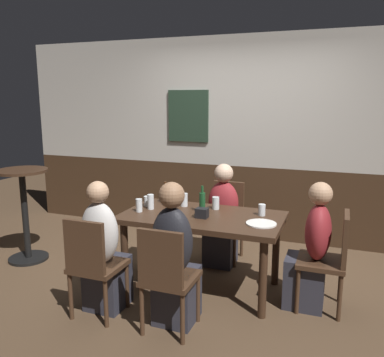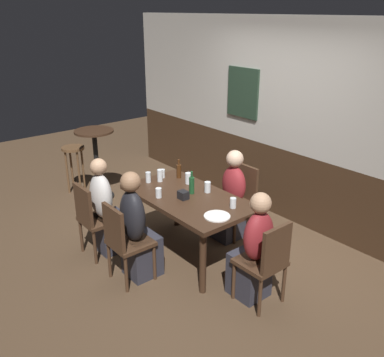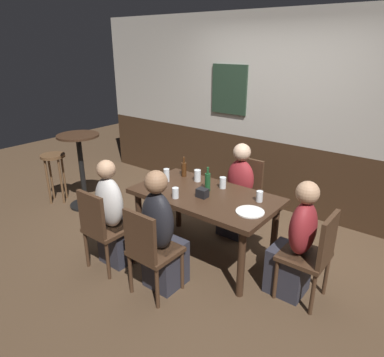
% 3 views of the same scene
% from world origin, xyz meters
% --- Properties ---
extents(ground_plane, '(12.00, 12.00, 0.00)m').
position_xyz_m(ground_plane, '(0.00, 0.00, 0.00)').
color(ground_plane, '#4C3826').
extents(wall_back, '(6.40, 0.13, 2.60)m').
position_xyz_m(wall_back, '(-0.01, 1.65, 1.30)').
color(wall_back, '#3D2819').
rests_on(wall_back, ground_plane).
extents(dining_table, '(1.51, 0.83, 0.74)m').
position_xyz_m(dining_table, '(0.00, 0.00, 0.65)').
color(dining_table, '#382316').
rests_on(dining_table, ground_plane).
extents(chair_head_east, '(0.40, 0.40, 0.88)m').
position_xyz_m(chair_head_east, '(1.17, 0.00, 0.50)').
color(chair_head_east, '#422B1C').
rests_on(chair_head_east, ground_plane).
extents(chair_left_near, '(0.40, 0.40, 0.88)m').
position_xyz_m(chair_left_near, '(-0.66, -0.83, 0.50)').
color(chair_left_near, '#422B1C').
rests_on(chair_left_near, ground_plane).
extents(chair_mid_far, '(0.40, 0.40, 0.88)m').
position_xyz_m(chair_mid_far, '(0.00, 0.83, 0.50)').
color(chair_mid_far, '#422B1C').
rests_on(chair_mid_far, ground_plane).
extents(chair_mid_near, '(0.40, 0.40, 0.88)m').
position_xyz_m(chair_mid_near, '(0.00, -0.83, 0.50)').
color(chair_mid_near, '#422B1C').
rests_on(chair_mid_near, ground_plane).
extents(person_head_east, '(0.37, 0.34, 1.13)m').
position_xyz_m(person_head_east, '(1.01, 0.00, 0.48)').
color(person_head_east, '#2D2D38').
rests_on(person_head_east, ground_plane).
extents(person_left_near, '(0.34, 0.37, 1.16)m').
position_xyz_m(person_left_near, '(-0.66, -0.67, 0.49)').
color(person_left_near, '#2D2D38').
rests_on(person_left_near, ground_plane).
extents(person_mid_far, '(0.34, 0.37, 1.12)m').
position_xyz_m(person_mid_far, '(-0.00, 0.67, 0.48)').
color(person_mid_far, '#2D2D38').
rests_on(person_mid_far, ground_plane).
extents(person_mid_near, '(0.34, 0.37, 1.20)m').
position_xyz_m(person_mid_near, '(0.00, -0.67, 0.51)').
color(person_mid_near, '#2D2D38').
rests_on(person_mid_near, ground_plane).
extents(pint_glass_pale, '(0.07, 0.07, 0.10)m').
position_xyz_m(pint_glass_pale, '(-0.63, 0.10, 0.78)').
color(pint_glass_pale, silver).
rests_on(pint_glass_pale, dining_table).
extents(beer_glass_half, '(0.07, 0.07, 0.12)m').
position_xyz_m(beer_glass_half, '(0.06, 0.24, 0.79)').
color(beer_glass_half, silver).
rests_on(beer_glass_half, dining_table).
extents(pint_glass_amber, '(0.07, 0.07, 0.11)m').
position_xyz_m(pint_glass_amber, '(0.53, 0.18, 0.79)').
color(pint_glass_amber, silver).
rests_on(pint_glass_amber, dining_table).
extents(beer_glass_tall, '(0.07, 0.07, 0.11)m').
position_xyz_m(beer_glass_tall, '(-0.17, -0.27, 0.79)').
color(beer_glass_tall, silver).
rests_on(beer_glass_tall, dining_table).
extents(tumbler_short, '(0.06, 0.06, 0.13)m').
position_xyz_m(tumbler_short, '(-0.61, -0.11, 0.80)').
color(tumbler_short, silver).
rests_on(tumbler_short, dining_table).
extents(tumbler_water, '(0.06, 0.06, 0.15)m').
position_xyz_m(tumbler_water, '(-0.55, 0.01, 0.80)').
color(tumbler_water, silver).
rests_on(tumbler_water, dining_table).
extents(highball_clear, '(0.08, 0.08, 0.13)m').
position_xyz_m(highball_clear, '(-0.28, 0.23, 0.80)').
color(highball_clear, silver).
rests_on(highball_clear, dining_table).
extents(beer_bottle_green, '(0.06, 0.06, 0.26)m').
position_xyz_m(beer_bottle_green, '(-0.03, 0.08, 0.84)').
color(beer_bottle_green, '#194723').
rests_on(beer_bottle_green, dining_table).
extents(beer_bottle_brown, '(0.06, 0.06, 0.23)m').
position_xyz_m(beer_bottle_brown, '(-0.50, 0.26, 0.83)').
color(beer_bottle_brown, '#42230F').
rests_on(beer_bottle_brown, dining_table).
extents(plate_white_large, '(0.27, 0.27, 0.01)m').
position_xyz_m(plate_white_large, '(0.58, -0.09, 0.75)').
color(plate_white_large, white).
rests_on(plate_white_large, dining_table).
extents(condiment_caddy, '(0.11, 0.09, 0.09)m').
position_xyz_m(condiment_caddy, '(0.03, -0.09, 0.79)').
color(condiment_caddy, black).
rests_on(condiment_caddy, dining_table).
extents(side_bar_table, '(0.56, 0.56, 1.05)m').
position_xyz_m(side_bar_table, '(-2.10, -0.04, 0.62)').
color(side_bar_table, black).
rests_on(side_bar_table, ground_plane).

